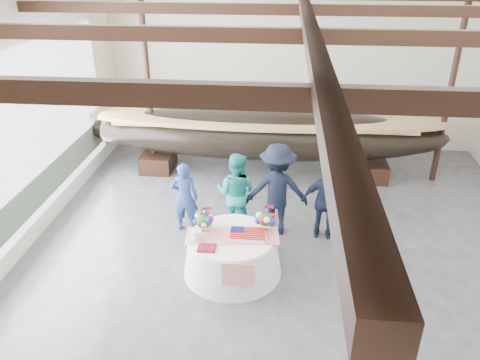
# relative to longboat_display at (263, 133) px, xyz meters

# --- Properties ---
(floor) EXTENTS (10.00, 12.00, 0.01)m
(floor) POSITION_rel_longboat_display_xyz_m (0.73, -4.07, -1.07)
(floor) COLOR #3D3D42
(floor) RESTS_ON ground
(wall_back) EXTENTS (10.00, 0.02, 4.50)m
(wall_back) POSITION_rel_longboat_display_xyz_m (0.73, 1.93, 1.18)
(wall_back) COLOR silver
(wall_back) RESTS_ON ground
(ceiling) EXTENTS (10.00, 12.00, 0.01)m
(ceiling) POSITION_rel_longboat_display_xyz_m (0.73, -4.07, 3.43)
(ceiling) COLOR white
(ceiling) RESTS_ON wall_back
(pavilion_structure) EXTENTS (9.80, 11.76, 4.50)m
(pavilion_structure) POSITION_rel_longboat_display_xyz_m (0.73, -3.35, 2.93)
(pavilion_structure) COLOR black
(pavilion_structure) RESTS_ON ground
(open_bay) EXTENTS (0.03, 7.00, 3.20)m
(open_bay) POSITION_rel_longboat_display_xyz_m (-4.22, -3.07, 0.76)
(open_bay) COLOR silver
(open_bay) RESTS_ON ground
(longboat_display) EXTENTS (8.94, 1.79, 1.68)m
(longboat_display) POSITION_rel_longboat_display_xyz_m (0.00, 0.00, 0.00)
(longboat_display) COLOR black
(longboat_display) RESTS_ON ground
(banquet_table) EXTENTS (1.73, 1.73, 0.74)m
(banquet_table) POSITION_rel_longboat_display_xyz_m (-0.30, -4.08, -0.70)
(banquet_table) COLOR white
(banquet_table) RESTS_ON ground
(tabletop_items) EXTENTS (1.64, 0.96, 0.40)m
(tabletop_items) POSITION_rel_longboat_display_xyz_m (-0.31, -3.95, -0.18)
(tabletop_items) COLOR red
(tabletop_items) RESTS_ON banquet_table
(guest_woman_blue) EXTENTS (0.54, 0.36, 1.48)m
(guest_woman_blue) POSITION_rel_longboat_display_xyz_m (-1.39, -2.79, -0.33)
(guest_woman_blue) COLOR navy
(guest_woman_blue) RESTS_ON ground
(guest_woman_teal) EXTENTS (0.93, 0.80, 1.67)m
(guest_woman_teal) POSITION_rel_longboat_display_xyz_m (-0.38, -2.70, -0.23)
(guest_woman_teal) COLOR teal
(guest_woman_teal) RESTS_ON ground
(guest_man_left) EXTENTS (1.25, 0.76, 1.89)m
(guest_man_left) POSITION_rel_longboat_display_xyz_m (0.42, -2.70, -0.12)
(guest_man_left) COLOR black
(guest_man_left) RESTS_ON ground
(guest_man_right) EXTENTS (0.97, 0.48, 1.60)m
(guest_man_right) POSITION_rel_longboat_display_xyz_m (1.37, -2.81, -0.27)
(guest_man_right) COLOR black
(guest_man_right) RESTS_ON ground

